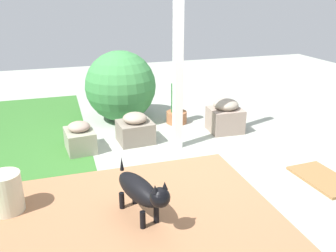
{
  "coord_description": "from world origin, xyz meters",
  "views": [
    {
      "loc": [
        -3.52,
        1.31,
        1.83
      ],
      "look_at": [
        0.02,
        0.19,
        0.43
      ],
      "focal_mm": 38.28,
      "sensor_mm": 36.0,
      "label": 1
    }
  ],
  "objects_px": {
    "round_shrub": "(121,86)",
    "doormat": "(323,179)",
    "stone_planter_nearest": "(225,116)",
    "stone_planter_far": "(80,138)",
    "terracotta_pot_tall": "(177,109)",
    "dog": "(141,191)",
    "stone_planter_mid": "(135,129)",
    "ceramic_urn": "(6,193)",
    "porch_pillar": "(178,46)"
  },
  "relations": [
    {
      "from": "stone_planter_nearest",
      "to": "round_shrub",
      "type": "height_order",
      "value": "round_shrub"
    },
    {
      "from": "stone_planter_mid",
      "to": "ceramic_urn",
      "type": "distance_m",
      "value": 1.87
    },
    {
      "from": "stone_planter_mid",
      "to": "stone_planter_far",
      "type": "height_order",
      "value": "stone_planter_mid"
    },
    {
      "from": "stone_planter_far",
      "to": "terracotta_pot_tall",
      "type": "relative_size",
      "value": 0.79
    },
    {
      "from": "stone_planter_nearest",
      "to": "stone_planter_mid",
      "type": "bearing_deg",
      "value": 90.1
    },
    {
      "from": "stone_planter_nearest",
      "to": "terracotta_pot_tall",
      "type": "bearing_deg",
      "value": 45.69
    },
    {
      "from": "round_shrub",
      "to": "doormat",
      "type": "height_order",
      "value": "round_shrub"
    },
    {
      "from": "stone_planter_mid",
      "to": "doormat",
      "type": "relative_size",
      "value": 0.68
    },
    {
      "from": "porch_pillar",
      "to": "round_shrub",
      "type": "height_order",
      "value": "porch_pillar"
    },
    {
      "from": "dog",
      "to": "round_shrub",
      "type": "bearing_deg",
      "value": -7.02
    },
    {
      "from": "terracotta_pot_tall",
      "to": "ceramic_urn",
      "type": "relative_size",
      "value": 1.57
    },
    {
      "from": "stone_planter_nearest",
      "to": "dog",
      "type": "bearing_deg",
      "value": 136.42
    },
    {
      "from": "stone_planter_nearest",
      "to": "terracotta_pot_tall",
      "type": "height_order",
      "value": "terracotta_pot_tall"
    },
    {
      "from": "ceramic_urn",
      "to": "doormat",
      "type": "height_order",
      "value": "ceramic_urn"
    },
    {
      "from": "stone_planter_mid",
      "to": "ceramic_urn",
      "type": "bearing_deg",
      "value": 130.63
    },
    {
      "from": "terracotta_pot_tall",
      "to": "ceramic_urn",
      "type": "height_order",
      "value": "terracotta_pot_tall"
    },
    {
      "from": "dog",
      "to": "ceramic_urn",
      "type": "relative_size",
      "value": 1.84
    },
    {
      "from": "stone_planter_nearest",
      "to": "round_shrub",
      "type": "relative_size",
      "value": 0.45
    },
    {
      "from": "dog",
      "to": "porch_pillar",
      "type": "bearing_deg",
      "value": -30.07
    },
    {
      "from": "porch_pillar",
      "to": "stone_planter_nearest",
      "type": "xyz_separation_m",
      "value": [
        0.32,
        -0.81,
        -1.04
      ]
    },
    {
      "from": "stone_planter_far",
      "to": "porch_pillar",
      "type": "bearing_deg",
      "value": -102.21
    },
    {
      "from": "round_shrub",
      "to": "doormat",
      "type": "bearing_deg",
      "value": -146.69
    },
    {
      "from": "round_shrub",
      "to": "dog",
      "type": "xyz_separation_m",
      "value": [
        -2.59,
        0.32,
        -0.24
      ]
    },
    {
      "from": "terracotta_pot_tall",
      "to": "ceramic_urn",
      "type": "bearing_deg",
      "value": 128.85
    },
    {
      "from": "doormat",
      "to": "stone_planter_far",
      "type": "bearing_deg",
      "value": 56.99
    },
    {
      "from": "stone_planter_nearest",
      "to": "porch_pillar",
      "type": "bearing_deg",
      "value": 111.35
    },
    {
      "from": "dog",
      "to": "stone_planter_mid",
      "type": "bearing_deg",
      "value": -10.92
    },
    {
      "from": "dog",
      "to": "ceramic_urn",
      "type": "bearing_deg",
      "value": 67.27
    },
    {
      "from": "stone_planter_nearest",
      "to": "stone_planter_far",
      "type": "distance_m",
      "value": 1.98
    },
    {
      "from": "porch_pillar",
      "to": "stone_planter_nearest",
      "type": "relative_size",
      "value": 5.41
    },
    {
      "from": "round_shrub",
      "to": "ceramic_urn",
      "type": "bearing_deg",
      "value": 146.45
    },
    {
      "from": "porch_pillar",
      "to": "terracotta_pot_tall",
      "type": "height_order",
      "value": "porch_pillar"
    },
    {
      "from": "dog",
      "to": "ceramic_urn",
      "type": "xyz_separation_m",
      "value": [
        0.46,
        1.09,
        -0.09
      ]
    },
    {
      "from": "round_shrub",
      "to": "stone_planter_nearest",
      "type": "bearing_deg",
      "value": -125.54
    },
    {
      "from": "stone_planter_nearest",
      "to": "ceramic_urn",
      "type": "bearing_deg",
      "value": 114.37
    },
    {
      "from": "doormat",
      "to": "terracotta_pot_tall",
      "type": "bearing_deg",
      "value": 23.04
    },
    {
      "from": "stone_planter_far",
      "to": "round_shrub",
      "type": "xyz_separation_m",
      "value": [
        0.98,
        -0.7,
        0.36
      ]
    },
    {
      "from": "stone_planter_far",
      "to": "terracotta_pot_tall",
      "type": "distance_m",
      "value": 1.56
    },
    {
      "from": "stone_planter_far",
      "to": "round_shrub",
      "type": "relative_size",
      "value": 0.45
    },
    {
      "from": "porch_pillar",
      "to": "ceramic_urn",
      "type": "bearing_deg",
      "value": 115.62
    },
    {
      "from": "stone_planter_mid",
      "to": "stone_planter_far",
      "type": "relative_size",
      "value": 0.99
    },
    {
      "from": "stone_planter_mid",
      "to": "dog",
      "type": "height_order",
      "value": "dog"
    },
    {
      "from": "dog",
      "to": "doormat",
      "type": "xyz_separation_m",
      "value": [
        0.1,
        -1.96,
        -0.26
      ]
    },
    {
      "from": "round_shrub",
      "to": "doormat",
      "type": "distance_m",
      "value": 3.03
    },
    {
      "from": "stone_planter_far",
      "to": "dog",
      "type": "height_order",
      "value": "dog"
    },
    {
      "from": "porch_pillar",
      "to": "doormat",
      "type": "bearing_deg",
      "value": -137.25
    },
    {
      "from": "doormat",
      "to": "round_shrub",
      "type": "bearing_deg",
      "value": 33.31
    },
    {
      "from": "stone_planter_far",
      "to": "doormat",
      "type": "xyz_separation_m",
      "value": [
        -1.52,
        -2.34,
        -0.15
      ]
    },
    {
      "from": "porch_pillar",
      "to": "terracotta_pot_tall",
      "type": "relative_size",
      "value": 4.23
    },
    {
      "from": "round_shrub",
      "to": "terracotta_pot_tall",
      "type": "bearing_deg",
      "value": -117.79
    }
  ]
}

